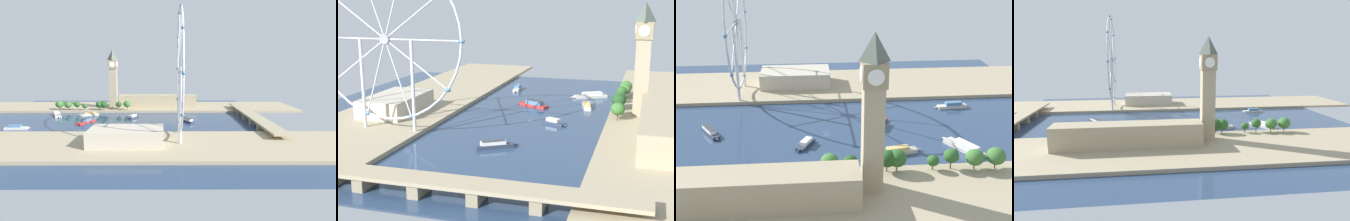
{
  "view_description": "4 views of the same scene",
  "coord_description": "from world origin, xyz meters",
  "views": [
    {
      "loc": [
        351.05,
        59.99,
        76.26
      ],
      "look_at": [
        22.95,
        61.37,
        18.29
      ],
      "focal_mm": 30.6,
      "sensor_mm": 36.0,
      "label": 1
    },
    {
      "loc": [
        -91.89,
        375.34,
        97.73
      ],
      "look_at": [
        11.2,
        29.66,
        11.78
      ],
      "focal_mm": 52.82,
      "sensor_mm": 36.0,
      "label": 2
    },
    {
      "loc": [
        -294.75,
        11.8,
        133.96
      ],
      "look_at": [
        6.8,
        -13.84,
        13.78
      ],
      "focal_mm": 46.54,
      "sensor_mm": 36.0,
      "label": 3
    },
    {
      "loc": [
        -348.46,
        35.7,
        80.56
      ],
      "look_at": [
        23.22,
        -13.57,
        8.01
      ],
      "focal_mm": 33.92,
      "sensor_mm": 36.0,
      "label": 4
    }
  ],
  "objects": [
    {
      "name": "ground_plane",
      "position": [
        0.0,
        0.0,
        0.0
      ],
      "size": [
        382.39,
        382.39,
        0.0
      ],
      "primitive_type": "plane",
      "color": "navy"
    },
    {
      "name": "riverbank_left",
      "position": [
        -106.19,
        0.0,
        1.5
      ],
      "size": [
        90.0,
        520.0,
        3.0
      ],
      "primitive_type": "cube",
      "color": "tan",
      "rests_on": "ground_plane"
    },
    {
      "name": "riverbank_right",
      "position": [
        106.19,
        0.0,
        1.5
      ],
      "size": [
        90.0,
        520.0,
        3.0
      ],
      "primitive_type": "cube",
      "color": "tan",
      "rests_on": "ground_plane"
    },
    {
      "name": "clock_tower",
      "position": [
        -84.73,
        -21.51,
        49.17
      ],
      "size": [
        13.9,
        13.9,
        88.46
      ],
      "color": "tan",
      "rests_on": "riverbank_left"
    },
    {
      "name": "parliament_block",
      "position": [
        -97.64,
        46.16,
        12.56
      ],
      "size": [
        22.0,
        119.34,
        19.11
      ],
      "primitive_type": "cube",
      "color": "tan",
      "rests_on": "riverbank_left"
    },
    {
      "name": "tree_row_embankment",
      "position": [
        -68.33,
        -51.81,
        11.39
      ],
      "size": [
        13.79,
        111.91,
        13.84
      ],
      "color": "#513823",
      "rests_on": "riverbank_left"
    },
    {
      "name": "ferris_wheel",
      "position": [
        85.36,
        72.17,
        66.01
      ],
      "size": [
        117.53,
        3.2,
        121.19
      ],
      "color": "silver",
      "rests_on": "riverbank_right"
    },
    {
      "name": "riverside_hall",
      "position": [
        106.47,
        24.32,
        10.05
      ],
      "size": [
        37.2,
        64.8,
        14.11
      ],
      "primitive_type": "cube",
      "color": "#BCB29E",
      "rests_on": "riverbank_right"
    },
    {
      "name": "river_bridge",
      "position": [
        0.0,
        167.24,
        6.8
      ],
      "size": [
        194.39,
        17.23,
        9.08
      ],
      "color": "tan",
      "rests_on": "ground_plane"
    },
    {
      "name": "tour_boat_0",
      "position": [
        6.35,
        -39.49,
        2.32
      ],
      "size": [
        32.16,
        19.21,
        5.81
      ],
      "rotation": [
        0.0,
        0.0,
        5.82
      ],
      "color": "#B22D28",
      "rests_on": "ground_plane"
    },
    {
      "name": "tour_boat_1",
      "position": [
        -37.14,
        -91.79,
        2.17
      ],
      "size": [
        34.65,
        22.08,
        5.3
      ],
      "rotation": [
        0.0,
        0.0,
        0.5
      ],
      "color": "beige",
      "rests_on": "ground_plane"
    },
    {
      "name": "tour_boat_2",
      "position": [
        1.9,
        84.79,
        2.18
      ],
      "size": [
        26.67,
        18.79,
        5.27
      ],
      "rotation": [
        0.0,
        0.0,
        3.7
      ],
      "color": "#2D384C",
      "rests_on": "ground_plane"
    },
    {
      "name": "tour_boat_3",
      "position": [
        -39.26,
        -47.28,
        2.09
      ],
      "size": [
        10.9,
        29.5,
        5.1
      ],
      "rotation": [
        0.0,
        0.0,
        4.92
      ],
      "color": "beige",
      "rests_on": "ground_plane"
    },
    {
      "name": "tour_boat_4",
      "position": [
        39.71,
        -107.96,
        2.11
      ],
      "size": [
        7.45,
        29.03,
        5.27
      ],
      "rotation": [
        0.0,
        0.0,
        1.64
      ],
      "color": "beige",
      "rests_on": "ground_plane"
    },
    {
      "name": "tour_boat_5",
      "position": [
        -23.04,
        15.46,
        1.83
      ],
      "size": [
        21.64,
        13.74,
        4.58
      ],
      "rotation": [
        0.0,
        0.0,
        2.67
      ],
      "color": "#2D384C",
      "rests_on": "ground_plane"
    }
  ]
}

